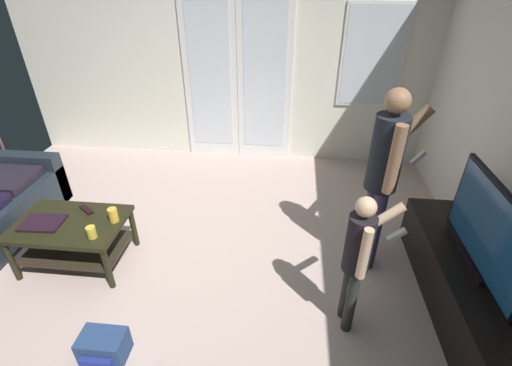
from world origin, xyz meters
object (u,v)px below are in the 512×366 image
Objects in this scene: tv_stand at (465,288)px; cup_by_laptop at (113,215)px; coffee_table at (73,233)px; person_adult at (385,169)px; flat_screen_tv at (489,231)px; tv_remote_black at (86,210)px; person_child at (358,254)px; cup_near_edge at (91,232)px; backpack at (103,347)px; laptop_closed at (42,223)px.

tv_stand is 14.11× the size of cup_by_laptop.
coffee_table is 2.68m from person_adult.
coffee_table is 0.86× the size of flat_screen_tv.
tv_stand is 3.18m from tv_remote_black.
person_adult is (-0.63, 0.48, 0.19)m from flat_screen_tv.
tv_remote_black reaches higher than tv_stand.
coffee_table is 0.81× the size of person_child.
cup_by_laptop reaches higher than cup_near_edge.
backpack is at bearing -165.00° from tv_stand.
person_adult is at bearing 3.87° from laptop_closed.
cup_by_laptop is (-1.95, 0.46, -0.17)m from person_child.
cup_near_edge is at bearing -16.22° from laptop_closed.
tv_remote_black reaches higher than backpack.
tv_remote_black is at bearing -177.28° from person_adult.
laptop_closed is at bearing -169.97° from cup_by_laptop.
person_adult reaches higher than flat_screen_tv.
coffee_table is 2.98× the size of backpack.
tv_stand reaches higher than backpack.
tv_stand is at bearing -0.42° from cup_near_edge.
flat_screen_tv is (3.22, -0.19, 0.44)m from coffee_table.
cup_by_laptop is at bearing 175.12° from tv_stand.
backpack is at bearing -73.74° from cup_by_laptop.
person_adult is 2.26m from cup_by_laptop.
flat_screen_tv is at bearing -5.36° from laptop_closed.
tv_remote_black is at bearing 35.98° from laptop_closed.
person_child is at bearing -6.83° from cup_near_edge.
tv_remote_black is (-0.58, 1.05, 0.35)m from backpack.
laptop_closed reaches higher than backpack.
person_adult is at bearing 6.14° from cup_by_laptop.
coffee_table is at bearing -76.88° from tv_remote_black.
cup_by_laptop is at bearing 69.87° from cup_near_edge.
cup_near_edge reaches higher than tv_stand.
cup_near_edge is 0.41m from tv_remote_black.
cup_by_laptop is at bearing 7.88° from coffee_table.
tv_remote_black is (-0.23, 0.34, -0.04)m from cup_near_edge.
cup_by_laptop is (-2.84, 0.24, -0.26)m from flat_screen_tv.
tv_stand is 2.66m from backpack.
tv_stand is at bearing -5.42° from laptop_closed.
cup_by_laptop is (-2.84, 0.24, 0.29)m from tv_stand.
flat_screen_tv is 2.86m from cup_by_laptop.
person_child is 11.10× the size of cup_near_edge.
tv_remote_black is at bearing 173.54° from flat_screen_tv.
laptop_closed is 0.35m from tv_remote_black.
coffee_table reaches higher than backpack.
coffee_table is 0.43m from cup_by_laptop.
laptop_closed is 0.60m from cup_by_laptop.
person_adult reaches higher than cup_near_edge.
backpack is 1.24m from laptop_closed.
person_adult reaches higher than cup_by_laptop.
cup_by_laptop reaches higher than backpack.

